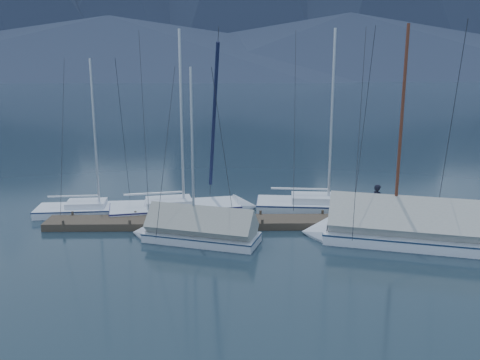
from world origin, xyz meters
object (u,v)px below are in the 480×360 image
(sailboat_open_right, at_px, (338,207))
(sailboat_covered_far, at_px, (192,232))
(person, at_px, (377,202))
(sailboat_covered_near, at_px, (390,231))
(sailboat_open_mid, at_px, (194,209))
(sailboat_open_left, at_px, (109,211))

(sailboat_open_right, height_order, sailboat_covered_far, sailboat_open_right)
(sailboat_open_right, xyz_separation_m, person, (1.22, -2.56, 1.00))
(sailboat_open_right, height_order, sailboat_covered_near, sailboat_open_right)
(sailboat_open_right, bearing_deg, person, -64.45)
(sailboat_open_mid, height_order, sailboat_covered_near, sailboat_open_mid)
(sailboat_open_mid, distance_m, sailboat_covered_near, 9.74)
(sailboat_open_right, relative_size, sailboat_covered_far, 1.24)
(sailboat_open_right, bearing_deg, sailboat_open_left, -178.71)
(sailboat_open_mid, xyz_separation_m, sailboat_covered_far, (0.19, -4.20, 0.22))
(sailboat_open_right, xyz_separation_m, sailboat_covered_near, (1.21, -4.67, 0.32))
(sailboat_covered_far, xyz_separation_m, person, (8.46, 1.82, 0.78))
(sailboat_open_left, bearing_deg, sailboat_covered_near, -18.81)
(sailboat_covered_far, bearing_deg, sailboat_covered_near, -2.01)
(sailboat_covered_far, bearing_deg, sailboat_open_mid, 92.57)
(sailboat_open_left, xyz_separation_m, sailboat_covered_near, (12.95, -4.41, 0.35))
(sailboat_covered_near, relative_size, person, 5.96)
(sailboat_open_left, height_order, sailboat_covered_far, sailboat_open_left)
(person, bearing_deg, sailboat_open_mid, 50.17)
(sailboat_open_mid, xyz_separation_m, sailboat_covered_near, (8.63, -4.50, 0.32))
(sailboat_open_left, height_order, sailboat_covered_near, sailboat_covered_near)
(sailboat_covered_far, bearing_deg, person, 12.14)
(sailboat_open_left, relative_size, sailboat_covered_far, 1.05)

